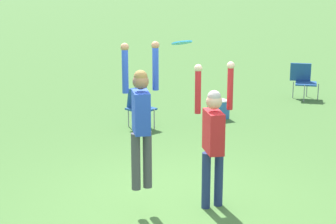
% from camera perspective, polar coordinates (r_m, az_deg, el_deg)
% --- Properties ---
extents(ground_plane, '(120.00, 120.00, 0.00)m').
position_cam_1_polar(ground_plane, '(7.83, 0.49, -9.63)').
color(ground_plane, '#4C7A38').
extents(person_jumping, '(0.52, 0.41, 1.95)m').
position_cam_1_polar(person_jumping, '(7.24, -2.75, -0.22)').
color(person_jumping, '#4C4C51').
rests_on(person_jumping, ground_plane).
extents(person_defending, '(0.59, 0.48, 2.00)m').
position_cam_1_polar(person_defending, '(7.51, 4.63, -2.17)').
color(person_defending, navy).
rests_on(person_defending, ground_plane).
extents(frisbee, '(0.26, 0.26, 0.09)m').
position_cam_1_polar(frisbee, '(7.03, 1.42, 7.06)').
color(frisbee, '#2D9EDB').
extents(camping_chair_0, '(0.60, 0.65, 0.82)m').
position_cam_1_polar(camping_chair_0, '(11.52, -2.93, 0.81)').
color(camping_chair_0, gray).
rests_on(camping_chair_0, ground_plane).
extents(camping_chair_2, '(0.72, 0.80, 0.88)m').
position_cam_1_polar(camping_chair_2, '(14.50, 13.60, 3.31)').
color(camping_chair_2, gray).
rests_on(camping_chair_2, ground_plane).
extents(cooler_box, '(0.40, 0.29, 0.40)m').
position_cam_1_polar(cooler_box, '(12.28, 5.15, 0.27)').
color(cooler_box, '#336BB7').
rests_on(cooler_box, ground_plane).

